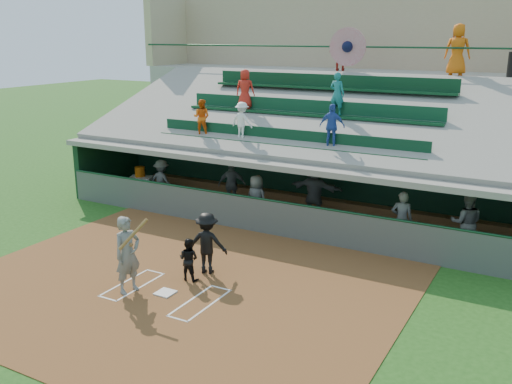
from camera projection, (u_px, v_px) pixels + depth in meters
The scene contains 21 objects.
ground at pixel (165, 294), 13.83m from camera, with size 100.00×100.00×0.00m, color #1F4E16.
dirt_slab at pixel (178, 286), 14.25m from camera, with size 11.00×9.00×0.02m, color brown.
home_plate at pixel (165, 293), 13.82m from camera, with size 0.43×0.43×0.03m, color silver.
batters_box_chalk at pixel (165, 293), 13.82m from camera, with size 2.65×1.85×0.01m.
dugout_floor at pixel (287, 218), 19.51m from camera, with size 16.00×3.50×0.04m, color gray.
concourse_slab at pixel (357, 125), 24.58m from camera, with size 20.00×3.00×4.60m, color gray.
grandstand at pixel (331, 136), 22.08m from camera, with size 20.40×10.40×7.80m.
batter_at_plate at pixel (128, 254), 13.69m from camera, with size 0.93×0.81×1.95m.
catcher at pixel (189, 259), 14.46m from camera, with size 0.54×0.42×1.11m, color black.
home_umpire at pixel (207, 243), 14.84m from camera, with size 1.05×0.61×1.63m, color black.
dugout_bench at pixel (310, 202), 20.51m from camera, with size 14.06×0.42×0.42m, color #8E5E33.
white_table at pixel (141, 186), 21.99m from camera, with size 0.85×0.64×0.74m, color white.
water_cooler at pixel (140, 172), 21.92m from camera, with size 0.38×0.38×0.38m, color #DC620C.
dugout_player_a at pixel (162, 181), 21.09m from camera, with size 1.03×0.59×1.59m, color #5C5E59.
dugout_player_b at pixel (232, 185), 20.36m from camera, with size 0.99×0.41×1.69m, color #585B56.
dugout_player_c at pixel (256, 199), 18.72m from camera, with size 0.79×0.51×1.62m, color #5A5C57.
dugout_player_d at pixel (315, 190), 19.14m from camera, with size 1.82×0.58×1.96m, color #525450.
dugout_player_e at pixel (402, 220), 16.54m from camera, with size 0.62×0.41×1.70m, color #5A5D58.
dugout_player_f at pixel (466, 223), 16.09m from camera, with size 0.88×0.68×1.81m, color #61645E.
concourse_staff_a at pixel (341, 51), 23.61m from camera, with size 0.95×0.40×1.62m, color #A41D12.
concourse_staff_b at pixel (458, 50), 20.69m from camera, with size 0.91×0.59×1.86m, color #D45B0C.
Camera 1 is at (8.07, -10.00, 6.10)m, focal length 40.00 mm.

